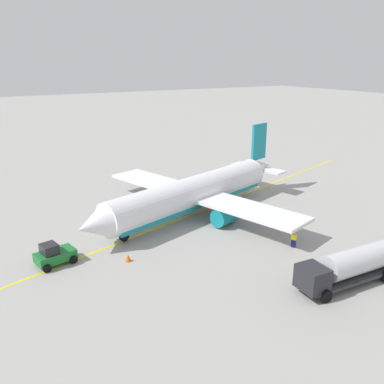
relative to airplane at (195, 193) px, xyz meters
The scene contains 7 objects.
ground_plane 2.81m from the airplane, 16.06° to the left, with size 400.00×400.00×0.00m, color #9E9B96.
airplane is the anchor object (origin of this frame).
fuel_tanker 21.48m from the airplane, 97.88° to the left, with size 11.14×3.38×3.15m.
pushback_tug 18.98m from the airplane, 14.07° to the left, with size 3.91×2.90×2.20m.
refueling_worker 14.18m from the airplane, 106.02° to the left, with size 0.56×0.63×1.71m.
safety_cone_nose 14.51m from the airplane, 32.18° to the left, with size 0.63×0.63×0.70m, color #F2590F.
taxi_line_marking 2.80m from the airplane, 16.06° to the left, with size 79.55×0.30×0.01m, color yellow.
Camera 1 is at (24.18, 40.61, 18.50)m, focal length 37.58 mm.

